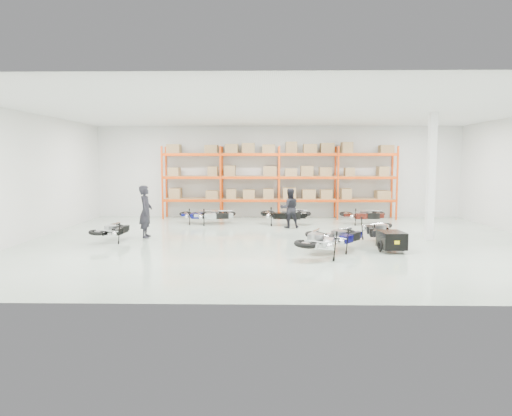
{
  "coord_description": "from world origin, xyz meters",
  "views": [
    {
      "loc": [
        -0.67,
        -15.74,
        2.83
      ],
      "look_at": [
        -1.0,
        0.76,
        1.1
      ],
      "focal_mm": 32.0,
      "sensor_mm": 36.0,
      "label": 1
    }
  ],
  "objects_px": {
    "trailer": "(392,240)",
    "person_left": "(146,212)",
    "moto_blue_centre": "(341,233)",
    "moto_silver_left": "(319,236)",
    "moto_black_far_left": "(113,227)",
    "moto_touring_right": "(379,226)",
    "moto_back_b": "(214,212)",
    "person_back": "(289,208)",
    "moto_back_a": "(201,212)",
    "moto_back_d": "(364,212)",
    "moto_back_c": "(285,212)"
  },
  "relations": [
    {
      "from": "moto_blue_centre",
      "to": "person_left",
      "type": "height_order",
      "value": "person_left"
    },
    {
      "from": "moto_silver_left",
      "to": "moto_black_far_left",
      "type": "height_order",
      "value": "moto_silver_left"
    },
    {
      "from": "moto_back_a",
      "to": "moto_back_c",
      "type": "relative_size",
      "value": 0.87
    },
    {
      "from": "moto_black_far_left",
      "to": "moto_back_d",
      "type": "height_order",
      "value": "moto_back_d"
    },
    {
      "from": "moto_black_far_left",
      "to": "person_back",
      "type": "xyz_separation_m",
      "value": [
        6.35,
        3.39,
        0.32
      ]
    },
    {
      "from": "moto_back_b",
      "to": "moto_back_d",
      "type": "relative_size",
      "value": 0.98
    },
    {
      "from": "trailer",
      "to": "person_left",
      "type": "xyz_separation_m",
      "value": [
        -8.3,
        2.52,
        0.59
      ]
    },
    {
      "from": "trailer",
      "to": "moto_back_a",
      "type": "distance_m",
      "value": 9.23
    },
    {
      "from": "moto_touring_right",
      "to": "moto_back_b",
      "type": "relative_size",
      "value": 1.1
    },
    {
      "from": "moto_back_b",
      "to": "moto_back_d",
      "type": "bearing_deg",
      "value": -101.36
    },
    {
      "from": "moto_blue_centre",
      "to": "moto_black_far_left",
      "type": "bearing_deg",
      "value": 29.32
    },
    {
      "from": "trailer",
      "to": "person_back",
      "type": "height_order",
      "value": "person_back"
    },
    {
      "from": "person_back",
      "to": "moto_back_c",
      "type": "bearing_deg",
      "value": -87.81
    },
    {
      "from": "moto_blue_centre",
      "to": "moto_silver_left",
      "type": "relative_size",
      "value": 0.92
    },
    {
      "from": "moto_silver_left",
      "to": "moto_back_a",
      "type": "distance_m",
      "value": 8.24
    },
    {
      "from": "moto_back_d",
      "to": "person_left",
      "type": "bearing_deg",
      "value": 108.68
    },
    {
      "from": "moto_back_c",
      "to": "person_left",
      "type": "bearing_deg",
      "value": 131.19
    },
    {
      "from": "moto_black_far_left",
      "to": "moto_back_a",
      "type": "height_order",
      "value": "moto_back_a"
    },
    {
      "from": "moto_back_b",
      "to": "person_left",
      "type": "bearing_deg",
      "value": 136.57
    },
    {
      "from": "moto_touring_right",
      "to": "person_left",
      "type": "distance_m",
      "value": 8.36
    },
    {
      "from": "moto_black_far_left",
      "to": "moto_touring_right",
      "type": "bearing_deg",
      "value": -171.93
    },
    {
      "from": "moto_silver_left",
      "to": "person_back",
      "type": "relative_size",
      "value": 1.18
    },
    {
      "from": "moto_blue_centre",
      "to": "moto_back_b",
      "type": "distance_m",
      "value": 7.41
    },
    {
      "from": "person_left",
      "to": "moto_back_c",
      "type": "bearing_deg",
      "value": -62.37
    },
    {
      "from": "moto_back_b",
      "to": "moto_back_d",
      "type": "height_order",
      "value": "moto_back_d"
    },
    {
      "from": "moto_blue_centre",
      "to": "trailer",
      "type": "relative_size",
      "value": 1.19
    },
    {
      "from": "moto_back_a",
      "to": "person_left",
      "type": "xyz_separation_m",
      "value": [
        -1.5,
        -3.72,
        0.45
      ]
    },
    {
      "from": "trailer",
      "to": "person_back",
      "type": "distance_m",
      "value": 5.82
    },
    {
      "from": "moto_touring_right",
      "to": "moto_back_b",
      "type": "height_order",
      "value": "moto_touring_right"
    },
    {
      "from": "trailer",
      "to": "moto_blue_centre",
      "type": "bearing_deg",
      "value": 165.19
    },
    {
      "from": "moto_back_b",
      "to": "moto_back_c",
      "type": "height_order",
      "value": "moto_back_c"
    },
    {
      "from": "trailer",
      "to": "moto_back_c",
      "type": "height_order",
      "value": "moto_back_c"
    },
    {
      "from": "moto_silver_left",
      "to": "person_left",
      "type": "distance_m",
      "value": 6.79
    },
    {
      "from": "moto_touring_right",
      "to": "person_left",
      "type": "bearing_deg",
      "value": -178.49
    },
    {
      "from": "moto_silver_left",
      "to": "moto_back_b",
      "type": "bearing_deg",
      "value": -44.19
    },
    {
      "from": "person_left",
      "to": "person_back",
      "type": "bearing_deg",
      "value": -69.87
    },
    {
      "from": "moto_touring_right",
      "to": "person_back",
      "type": "relative_size",
      "value": 1.14
    },
    {
      "from": "moto_touring_right",
      "to": "person_back",
      "type": "xyz_separation_m",
      "value": [
        -2.9,
        3.43,
        0.25
      ]
    },
    {
      "from": "moto_black_far_left",
      "to": "moto_silver_left",
      "type": "bearing_deg",
      "value": 169.76
    },
    {
      "from": "moto_black_far_left",
      "to": "moto_back_b",
      "type": "relative_size",
      "value": 0.97
    },
    {
      "from": "moto_back_a",
      "to": "person_left",
      "type": "bearing_deg",
      "value": 153.64
    },
    {
      "from": "moto_black_far_left",
      "to": "moto_back_c",
      "type": "xyz_separation_m",
      "value": [
        6.2,
        4.21,
        0.08
      ]
    },
    {
      "from": "moto_back_c",
      "to": "moto_black_far_left",
      "type": "bearing_deg",
      "value": 132.98
    },
    {
      "from": "moto_back_b",
      "to": "person_back",
      "type": "bearing_deg",
      "value": -118.96
    },
    {
      "from": "moto_touring_right",
      "to": "moto_back_a",
      "type": "bearing_deg",
      "value": 153.56
    },
    {
      "from": "trailer",
      "to": "moto_back_c",
      "type": "xyz_separation_m",
      "value": [
        -3.05,
        5.85,
        0.22
      ]
    },
    {
      "from": "moto_touring_right",
      "to": "moto_back_d",
      "type": "xyz_separation_m",
      "value": [
        0.44,
        4.53,
        -0.04
      ]
    },
    {
      "from": "moto_back_b",
      "to": "person_back",
      "type": "relative_size",
      "value": 1.04
    },
    {
      "from": "moto_silver_left",
      "to": "moto_back_c",
      "type": "relative_size",
      "value": 1.02
    },
    {
      "from": "moto_silver_left",
      "to": "moto_black_far_left",
      "type": "distance_m",
      "value": 7.3
    }
  ]
}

